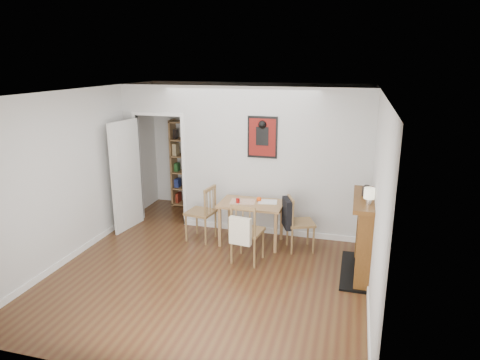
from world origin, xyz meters
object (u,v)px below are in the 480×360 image
(dining_table, at_px, (251,208))
(chair_left, at_px, (201,213))
(chair_front, at_px, (247,232))
(red_glass, at_px, (238,201))
(ceramic_jar_b, at_px, (367,188))
(mantel_lamp, at_px, (369,194))
(bookshelf, at_px, (190,165))
(fireplace, at_px, (364,234))
(notebook, at_px, (268,202))
(chair_right, at_px, (299,222))
(ceramic_jar_a, at_px, (366,192))
(orange_fruit, at_px, (259,199))

(dining_table, bearing_deg, chair_left, -174.66)
(chair_front, bearing_deg, chair_left, 148.24)
(chair_front, bearing_deg, red_glass, 117.52)
(chair_left, xyz_separation_m, ceramic_jar_b, (2.69, -0.23, 0.72))
(dining_table, distance_m, chair_front, 0.71)
(chair_front, height_order, mantel_lamp, mantel_lamp)
(ceramic_jar_b, bearing_deg, bookshelf, 152.37)
(fireplace, xyz_separation_m, notebook, (-1.57, 0.70, 0.11))
(chair_front, distance_m, mantel_lamp, 1.92)
(chair_right, xyz_separation_m, ceramic_jar_b, (0.99, -0.26, 0.74))
(ceramic_jar_a, bearing_deg, chair_left, 170.62)
(chair_right, relative_size, ceramic_jar_a, 7.21)
(chair_left, distance_m, orange_fruit, 1.04)
(notebook, relative_size, ceramic_jar_b, 3.24)
(chair_left, distance_m, bookshelf, 1.87)
(fireplace, distance_m, notebook, 1.72)
(chair_left, height_order, chair_front, chair_left)
(chair_right, bearing_deg, chair_left, -178.85)
(ceramic_jar_b, bearing_deg, red_glass, 173.37)
(dining_table, distance_m, bookshelf, 2.32)
(dining_table, distance_m, red_glass, 0.26)
(chair_right, bearing_deg, orange_fruit, 168.15)
(fireplace, distance_m, ceramic_jar_a, 0.61)
(chair_front, relative_size, red_glass, 11.71)
(chair_left, bearing_deg, ceramic_jar_a, -9.38)
(fireplace, bearing_deg, ceramic_jar_b, 92.38)
(chair_right, height_order, mantel_lamp, mantel_lamp)
(bookshelf, bearing_deg, orange_fruit, -38.25)
(chair_left, xyz_separation_m, red_glass, (0.66, 0.01, 0.28))
(orange_fruit, relative_size, notebook, 0.26)
(dining_table, height_order, red_glass, red_glass)
(chair_front, height_order, red_glass, chair_front)
(chair_front, distance_m, bookshelf, 2.91)
(bookshelf, bearing_deg, chair_left, -62.66)
(orange_fruit, height_order, ceramic_jar_a, ceramic_jar_a)
(mantel_lamp, bearing_deg, dining_table, 153.89)
(chair_front, distance_m, ceramic_jar_b, 1.89)
(chair_right, relative_size, orange_fruit, 11.15)
(red_glass, bearing_deg, chair_right, 1.46)
(chair_left, height_order, orange_fruit, chair_left)
(red_glass, height_order, mantel_lamp, mantel_lamp)
(bookshelf, height_order, mantel_lamp, bookshelf)
(bookshelf, relative_size, ceramic_jar_a, 14.54)
(red_glass, bearing_deg, chair_front, -62.48)
(red_glass, height_order, ceramic_jar_a, ceramic_jar_a)
(fireplace, distance_m, mantel_lamp, 0.74)
(chair_left, relative_size, fireplace, 0.78)
(chair_left, bearing_deg, dining_table, 5.34)
(fireplace, relative_size, orange_fruit, 15.28)
(red_glass, height_order, notebook, red_glass)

